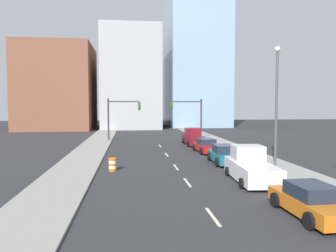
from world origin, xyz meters
TOP-DOWN VIEW (x-y plane):
  - sidewalk_left at (-7.69, 46.30)m, footprint 3.48×92.59m
  - sidewalk_right at (7.69, 46.30)m, footprint 3.48×92.59m
  - lane_stripe_at_8m at (0.00, 8.06)m, footprint 0.16×2.40m
  - lane_stripe_at_14m at (0.00, 14.38)m, footprint 0.16×2.40m
  - lane_stripe_at_19m at (0.00, 19.48)m, footprint 0.16×2.40m
  - lane_stripe_at_26m at (0.00, 25.92)m, footprint 0.16×2.40m
  - lane_stripe_at_33m at (0.00, 32.87)m, footprint 0.16×2.40m
  - building_brick_left at (-17.94, 63.29)m, footprint 14.00×16.00m
  - building_office_center at (-3.23, 67.29)m, footprint 12.00×20.00m
  - building_glass_right at (11.78, 71.29)m, footprint 13.00×20.00m
  - traffic_signal_left at (-5.08, 39.34)m, footprint 4.48×0.35m
  - traffic_signal_right at (5.04, 39.34)m, footprint 4.48×0.35m
  - traffic_barrel at (-4.81, 18.55)m, footprint 0.56×0.56m
  - street_lamp at (7.64, 18.51)m, footprint 0.44×0.44m
  - sedan_orange at (4.22, 7.61)m, footprint 2.15×4.61m
  - pickup_truck_white at (4.08, 14.34)m, footprint 2.67×5.68m
  - sedan_teal at (4.17, 20.65)m, footprint 2.12×4.64m
  - sedan_red at (4.20, 27.06)m, footprint 2.23×4.67m
  - pickup_truck_maroon at (4.20, 33.64)m, footprint 2.31×5.63m

SIDE VIEW (x-z plane):
  - lane_stripe_at_8m at x=0.00m, z-range 0.00..0.01m
  - lane_stripe_at_14m at x=0.00m, z-range 0.00..0.01m
  - lane_stripe_at_19m at x=0.00m, z-range 0.00..0.01m
  - lane_stripe_at_26m at x=0.00m, z-range 0.00..0.01m
  - lane_stripe_at_33m at x=0.00m, z-range 0.00..0.01m
  - sidewalk_left at x=-7.69m, z-range 0.00..0.12m
  - sidewalk_right at x=7.69m, z-range 0.00..0.12m
  - traffic_barrel at x=-4.81m, z-range 0.00..0.95m
  - sedan_red at x=4.20m, z-range -0.06..1.35m
  - sedan_orange at x=4.22m, z-range -0.05..1.37m
  - sedan_teal at x=4.17m, z-range -0.07..1.47m
  - pickup_truck_maroon at x=4.20m, z-range -0.19..1.82m
  - pickup_truck_white at x=4.08m, z-range -0.22..1.97m
  - traffic_signal_left at x=-5.08m, z-range 0.88..6.58m
  - traffic_signal_right at x=5.04m, z-range 0.88..6.58m
  - street_lamp at x=7.64m, z-range 0.68..9.96m
  - building_brick_left at x=-17.94m, z-range 0.00..16.78m
  - building_office_center at x=-3.23m, z-range 0.00..20.65m
  - building_glass_right at x=11.78m, z-range 0.00..37.53m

